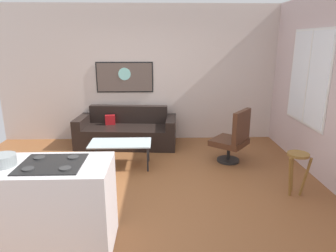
# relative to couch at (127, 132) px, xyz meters

# --- Properties ---
(ground) EXTENTS (6.40, 6.40, 0.04)m
(ground) POSITION_rel_couch_xyz_m (0.52, -1.97, -0.29)
(ground) COLOR brown
(back_wall) EXTENTS (6.40, 0.05, 2.80)m
(back_wall) POSITION_rel_couch_xyz_m (0.52, 0.45, 1.13)
(back_wall) COLOR beige
(back_wall) RESTS_ON ground
(right_wall) EXTENTS (0.05, 6.40, 2.80)m
(right_wall) POSITION_rel_couch_xyz_m (3.15, -1.67, 1.13)
(right_wall) COLOR beige
(right_wall) RESTS_ON ground
(couch) EXTENTS (2.05, 0.96, 0.77)m
(couch) POSITION_rel_couch_xyz_m (0.00, 0.00, 0.00)
(couch) COLOR black
(couch) RESTS_ON ground
(coffee_table) EXTENTS (1.03, 0.53, 0.43)m
(coffee_table) POSITION_rel_couch_xyz_m (0.01, -1.12, 0.13)
(coffee_table) COLOR silver
(coffee_table) RESTS_ON ground
(armchair) EXTENTS (0.78, 0.78, 0.96)m
(armchair) POSITION_rel_couch_xyz_m (1.96, -1.00, 0.18)
(armchair) COLOR black
(armchair) RESTS_ON ground
(bar_stool) EXTENTS (0.34, 0.33, 0.61)m
(bar_stool) POSITION_rel_couch_xyz_m (2.55, -2.18, 0.19)
(bar_stool) COLOR brown
(bar_stool) RESTS_ON ground
(kitchen_counter) EXTENTS (1.75, 0.68, 0.95)m
(kitchen_counter) POSITION_rel_couch_xyz_m (-0.70, -3.21, 0.20)
(kitchen_counter) COLOR silver
(kitchen_counter) RESTS_ON ground
(mixing_bowl) EXTENTS (0.24, 0.24, 0.11)m
(mixing_bowl) POSITION_rel_couch_xyz_m (-0.83, -3.23, 0.71)
(mixing_bowl) COLOR gray
(mixing_bowl) RESTS_ON kitchen_counter
(wall_painting) EXTENTS (1.19, 0.03, 0.63)m
(wall_painting) POSITION_rel_couch_xyz_m (-0.05, 0.41, 1.08)
(wall_painting) COLOR black
(window) EXTENTS (0.03, 1.29, 1.55)m
(window) POSITION_rel_couch_xyz_m (3.11, -1.07, 1.23)
(window) COLOR silver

